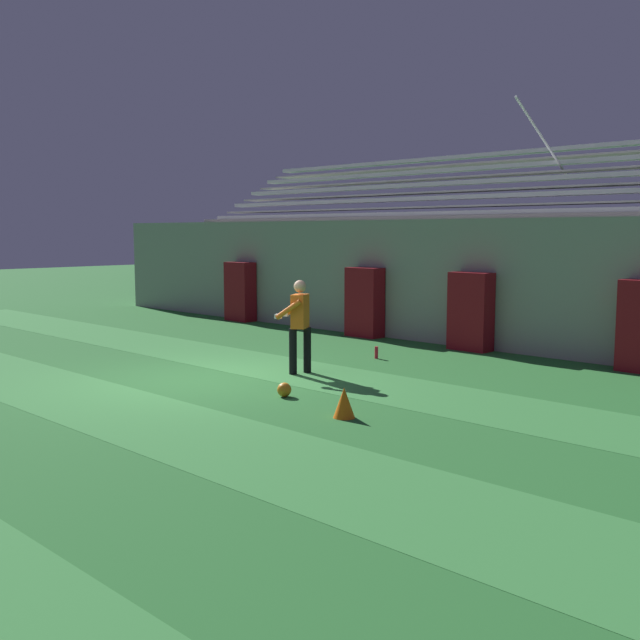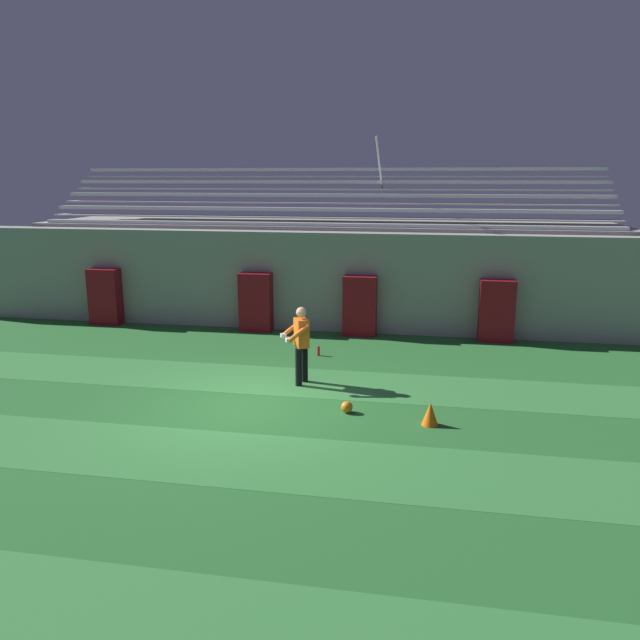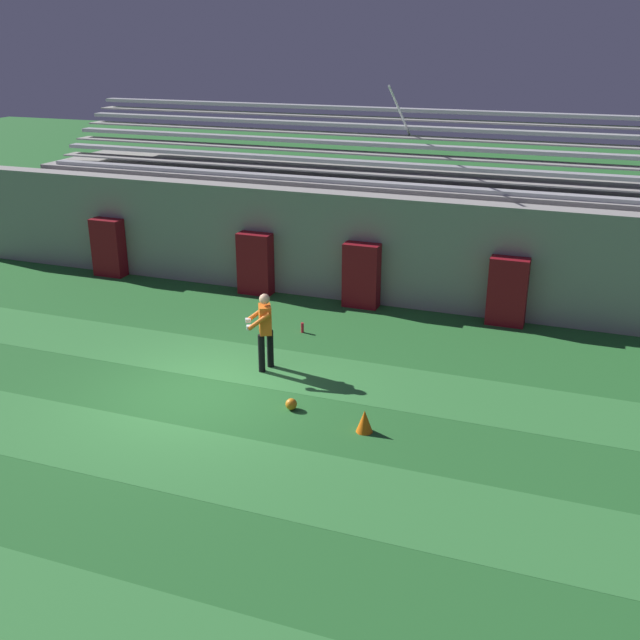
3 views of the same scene
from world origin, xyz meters
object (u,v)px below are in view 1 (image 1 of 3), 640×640
water_bottle (376,353)px  padding_pillar_far_left (240,292)px  padding_pillar_gate_right (471,311)px  goalkeeper (299,320)px  traffic_cone (344,403)px  soccer_ball (284,390)px  padding_pillar_gate_left (365,302)px

water_bottle → padding_pillar_far_left: bearing=162.2°
padding_pillar_gate_right → goalkeeper: 4.45m
traffic_cone → water_bottle: (-2.76, 3.99, -0.09)m
goalkeeper → water_bottle: goalkeeper is taller
padding_pillar_far_left → water_bottle: 7.26m
padding_pillar_far_left → traffic_cone: bearing=-32.8°
padding_pillar_gate_right → soccer_ball: bearing=-85.4°
goalkeeper → soccer_ball: size_ratio=7.59×
padding_pillar_gate_left → goalkeeper: (2.25, -4.39, 0.12)m
padding_pillar_gate_right → water_bottle: size_ratio=6.93×
padding_pillar_gate_right → water_bottle: 2.44m
padding_pillar_gate_left → goalkeeper: size_ratio=1.00×
padding_pillar_gate_right → water_bottle: bearing=-108.8°
padding_pillar_gate_right → soccer_ball: 5.94m
padding_pillar_gate_left → traffic_cone: padding_pillar_gate_left is taller
padding_pillar_gate_left → goalkeeper: 4.93m
traffic_cone → water_bottle: 4.85m
padding_pillar_gate_right → traffic_cone: size_ratio=3.96×
goalkeeper → traffic_cone: (2.73, -1.81, -0.74)m
goalkeeper → soccer_ball: 2.09m
padding_pillar_gate_right → padding_pillar_far_left: bearing=180.0°
padding_pillar_gate_left → padding_pillar_gate_right: same height
soccer_ball → traffic_cone: traffic_cone is taller
goalkeeper → traffic_cone: goalkeeper is taller
padding_pillar_gate_left → soccer_ball: 6.85m
goalkeeper → padding_pillar_gate_right: bearing=80.6°
padding_pillar_far_left → soccer_ball: 10.03m
padding_pillar_far_left → soccer_ball: (8.10, -5.88, -0.72)m
padding_pillar_far_left → goalkeeper: size_ratio=1.00×
padding_pillar_gate_left → traffic_cone: size_ratio=3.96×
water_bottle → traffic_cone: bearing=-55.3°
padding_pillar_gate_right → water_bottle: (-0.75, -2.21, -0.71)m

